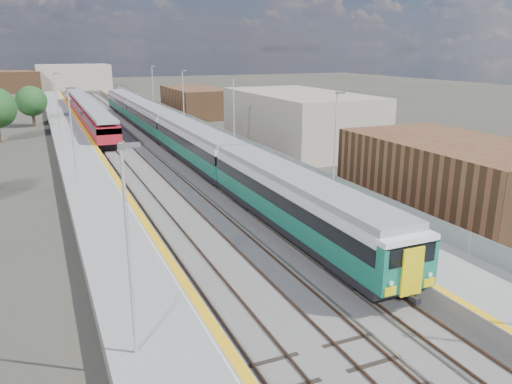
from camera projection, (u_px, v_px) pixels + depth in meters
ground at (158, 149)px, 58.82m from camera, size 320.00×320.00×0.00m
ballast_bed at (135, 146)px, 60.16m from camera, size 10.50×155.00×0.06m
tracks at (137, 143)px, 61.84m from camera, size 8.96×160.00×0.17m
platform_right at (195, 138)px, 62.89m from camera, size 4.70×155.00×8.52m
platform_left at (75, 147)px, 57.41m from camera, size 4.30×155.00×8.52m
buildings at (7, 52)px, 127.05m from camera, size 72.00×185.50×40.00m
green_train at (170, 129)px, 58.37m from camera, size 3.02×83.97×3.32m
red_train at (85, 109)px, 80.40m from camera, size 2.79×56.66×3.52m
tree_c at (31, 101)px, 74.54m from camera, size 4.49×4.49×6.08m
tree_d at (267, 97)px, 85.53m from camera, size 3.91×3.91×5.31m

